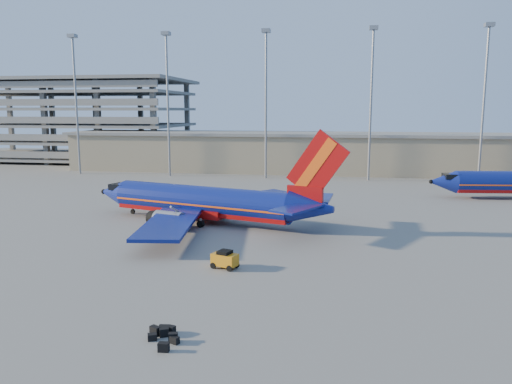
% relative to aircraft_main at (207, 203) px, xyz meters
% --- Properties ---
extents(ground, '(220.00, 220.00, 0.00)m').
position_rel_aircraft_main_xyz_m(ground, '(5.91, -5.34, -2.44)').
color(ground, slate).
rests_on(ground, ground).
extents(terminal_building, '(122.00, 16.00, 8.50)m').
position_rel_aircraft_main_xyz_m(terminal_building, '(15.91, 52.66, 1.88)').
color(terminal_building, gray).
rests_on(terminal_building, ground).
extents(parking_garage, '(62.00, 32.00, 21.40)m').
position_rel_aircraft_main_xyz_m(parking_garage, '(-56.09, 68.71, 9.29)').
color(parking_garage, slate).
rests_on(parking_garage, ground).
extents(light_mast_row, '(101.60, 1.60, 28.65)m').
position_rel_aircraft_main_xyz_m(light_mast_row, '(10.91, 40.66, 15.11)').
color(light_mast_row, gray).
rests_on(light_mast_row, ground).
extents(aircraft_main, '(32.86, 31.14, 11.41)m').
position_rel_aircraft_main_xyz_m(aircraft_main, '(0.00, 0.00, 0.00)').
color(aircraft_main, navy).
rests_on(aircraft_main, ground).
extents(baggage_tug, '(2.47, 1.93, 1.56)m').
position_rel_aircraft_main_xyz_m(baggage_tug, '(6.13, -16.83, -1.63)').
color(baggage_tug, orange).
rests_on(baggage_tug, ground).
extents(luggage_pile, '(2.21, 2.72, 0.55)m').
position_rel_aircraft_main_xyz_m(luggage_pile, '(5.69, -30.50, -2.19)').
color(luggage_pile, black).
rests_on(luggage_pile, ground).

